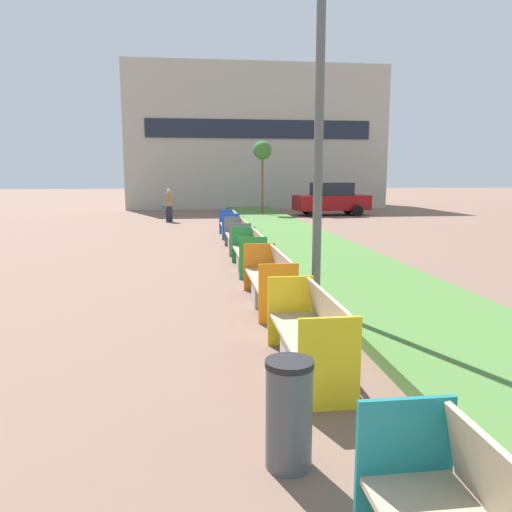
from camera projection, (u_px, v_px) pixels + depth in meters
name	position (u px, v px, depth m)	size (l,w,h in m)	color
planter_grass_strip	(370.00, 283.00, 10.23)	(2.80, 120.00, 0.18)	#4C7A38
building_backdrop	(253.00, 141.00, 36.90)	(17.71, 8.27, 9.59)	#B2AD9E
bench_yellow_frame	(310.00, 342.00, 5.77)	(0.65, 1.99, 0.94)	#ADA8A0
bench_orange_frame	(270.00, 284.00, 8.80)	(0.65, 2.33, 0.94)	#ADA8A0
bench_green_frame	(250.00, 255.00, 12.03)	(0.65, 2.21, 0.94)	#ADA8A0
bench_grey_frame	(238.00, 239.00, 15.11)	(0.65, 2.23, 0.94)	#ADA8A0
bench_blue_frame	(230.00, 227.00, 18.60)	(0.65, 2.04, 0.94)	#ADA8A0
litter_bin	(289.00, 414.00, 3.87)	(0.38, 0.38, 0.87)	#4C4F51
street_lamp_post	(321.00, 24.00, 7.35)	(0.24, 0.44, 8.18)	#56595B
sapling_tree_far	(262.00, 151.00, 26.76)	(0.99, 0.99, 4.09)	brown
pedestrian_walking	(169.00, 205.00, 24.52)	(0.53, 0.24, 1.60)	#232633
parked_car_distant	(332.00, 199.00, 28.49)	(4.41, 2.36, 1.86)	maroon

